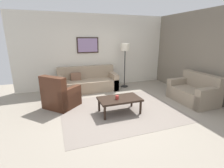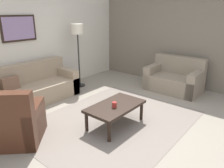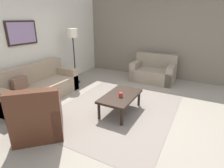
{
  "view_description": "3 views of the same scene",
  "coord_description": "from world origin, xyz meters",
  "px_view_note": "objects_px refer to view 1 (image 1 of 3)",
  "views": [
    {
      "loc": [
        -1.62,
        -3.88,
        1.96
      ],
      "look_at": [
        -0.21,
        0.03,
        0.77
      ],
      "focal_mm": 26.48,
      "sensor_mm": 36.0,
      "label": 1
    },
    {
      "loc": [
        -2.87,
        -2.34,
        2.04
      ],
      "look_at": [
        0.09,
        0.08,
        0.73
      ],
      "focal_mm": 34.57,
      "sensor_mm": 36.0,
      "label": 2
    },
    {
      "loc": [
        -3.31,
        -1.64,
        1.99
      ],
      "look_at": [
        -0.22,
        0.01,
        0.7
      ],
      "focal_mm": 28.53,
      "sensor_mm": 36.0,
      "label": 3
    }
  ],
  "objects_px": {
    "armchair_leather": "(60,97)",
    "cup": "(117,97)",
    "lamp_standing": "(125,52)",
    "coffee_table": "(120,100)",
    "couch_main": "(88,82)",
    "couch_loveseat": "(195,92)",
    "framed_artwork": "(88,45)"
  },
  "relations": [
    {
      "from": "cup",
      "to": "framed_artwork",
      "type": "relative_size",
      "value": 0.11
    },
    {
      "from": "couch_loveseat",
      "to": "cup",
      "type": "relative_size",
      "value": 14.46
    },
    {
      "from": "coffee_table",
      "to": "framed_artwork",
      "type": "relative_size",
      "value": 1.33
    },
    {
      "from": "cup",
      "to": "couch_main",
      "type": "bearing_deg",
      "value": 97.6
    },
    {
      "from": "couch_main",
      "to": "couch_loveseat",
      "type": "distance_m",
      "value": 3.69
    },
    {
      "from": "lamp_standing",
      "to": "coffee_table",
      "type": "bearing_deg",
      "value": -117.03
    },
    {
      "from": "lamp_standing",
      "to": "armchair_leather",
      "type": "bearing_deg",
      "value": -153.96
    },
    {
      "from": "armchair_leather",
      "to": "lamp_standing",
      "type": "height_order",
      "value": "lamp_standing"
    },
    {
      "from": "armchair_leather",
      "to": "cup",
      "type": "xyz_separation_m",
      "value": [
        1.38,
        -0.95,
        0.15
      ]
    },
    {
      "from": "armchair_leather",
      "to": "coffee_table",
      "type": "height_order",
      "value": "armchair_leather"
    },
    {
      "from": "couch_loveseat",
      "to": "armchair_leather",
      "type": "height_order",
      "value": "armchair_leather"
    },
    {
      "from": "lamp_standing",
      "to": "framed_artwork",
      "type": "relative_size",
      "value": 2.07
    },
    {
      "from": "couch_loveseat",
      "to": "couch_main",
      "type": "bearing_deg",
      "value": 141.73
    },
    {
      "from": "couch_main",
      "to": "cup",
      "type": "height_order",
      "value": "couch_main"
    },
    {
      "from": "couch_main",
      "to": "lamp_standing",
      "type": "distance_m",
      "value": 1.86
    },
    {
      "from": "coffee_table",
      "to": "framed_artwork",
      "type": "height_order",
      "value": "framed_artwork"
    },
    {
      "from": "armchair_leather",
      "to": "lamp_standing",
      "type": "distance_m",
      "value": 3.06
    },
    {
      "from": "coffee_table",
      "to": "lamp_standing",
      "type": "height_order",
      "value": "lamp_standing"
    },
    {
      "from": "couch_main",
      "to": "armchair_leather",
      "type": "bearing_deg",
      "value": -128.82
    },
    {
      "from": "cup",
      "to": "armchair_leather",
      "type": "bearing_deg",
      "value": 145.42
    },
    {
      "from": "couch_main",
      "to": "couch_loveseat",
      "type": "height_order",
      "value": "same"
    },
    {
      "from": "cup",
      "to": "lamp_standing",
      "type": "bearing_deg",
      "value": 61.64
    },
    {
      "from": "couch_loveseat",
      "to": "coffee_table",
      "type": "relative_size",
      "value": 1.25
    },
    {
      "from": "couch_main",
      "to": "coffee_table",
      "type": "distance_m",
      "value": 2.27
    },
    {
      "from": "lamp_standing",
      "to": "framed_artwork",
      "type": "bearing_deg",
      "value": 160.67
    },
    {
      "from": "couch_loveseat",
      "to": "framed_artwork",
      "type": "bearing_deg",
      "value": 135.79
    },
    {
      "from": "armchair_leather",
      "to": "cup",
      "type": "bearing_deg",
      "value": -34.58
    },
    {
      "from": "armchair_leather",
      "to": "cup",
      "type": "distance_m",
      "value": 1.68
    },
    {
      "from": "coffee_table",
      "to": "cup",
      "type": "xyz_separation_m",
      "value": [
        -0.09,
        -0.04,
        0.1
      ]
    },
    {
      "from": "coffee_table",
      "to": "cup",
      "type": "distance_m",
      "value": 0.14
    },
    {
      "from": "couch_loveseat",
      "to": "coffee_table",
      "type": "bearing_deg",
      "value": 178.86
    },
    {
      "from": "couch_main",
      "to": "coffee_table",
      "type": "relative_size",
      "value": 1.95
    }
  ]
}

